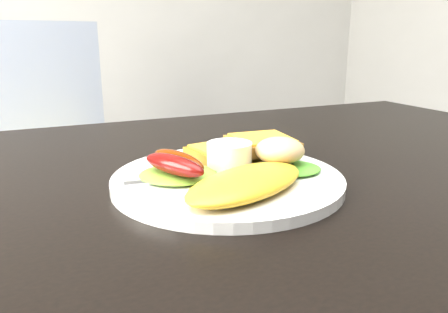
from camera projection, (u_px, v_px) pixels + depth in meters
dining_table at (258, 184)px, 0.57m from camera, size 1.20×0.80×0.04m
dining_chair at (60, 162)px, 1.67m from camera, size 0.55×0.55×0.05m
person at (130, 70)px, 1.32m from camera, size 0.61×0.43×1.63m
plate at (227, 180)px, 0.51m from camera, size 0.27×0.27×0.01m
lettuce_left at (178, 174)px, 0.50m from camera, size 0.12×0.11×0.01m
lettuce_right at (290, 168)px, 0.52m from camera, size 0.09×0.09×0.01m
omelette at (246, 183)px, 0.45m from camera, size 0.18×0.14×0.02m
sausage_a at (174, 165)px, 0.48m from camera, size 0.06×0.09×0.02m
sausage_b at (178, 160)px, 0.50m from camera, size 0.05×0.09×0.02m
ramekin at (229, 155)px, 0.53m from camera, size 0.07×0.07×0.03m
toast_a at (224, 154)px, 0.58m from camera, size 0.09×0.09×0.01m
toast_b at (262, 144)px, 0.57m from camera, size 0.09×0.09×0.01m
potato_salad at (280, 150)px, 0.52m from camera, size 0.08×0.07×0.03m
fork at (192, 178)px, 0.49m from camera, size 0.15×0.03×0.00m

